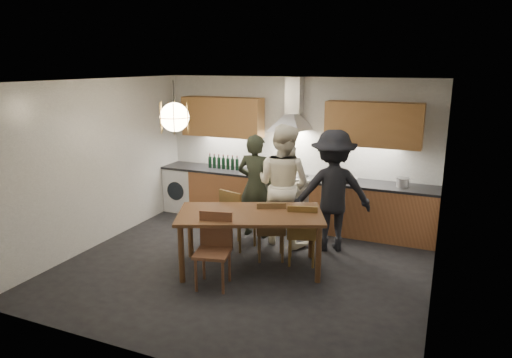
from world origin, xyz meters
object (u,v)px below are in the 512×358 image
at_px(person_left, 255,186).
at_px(stock_pot, 403,183).
at_px(dining_table, 250,219).
at_px(person_mid, 283,185).
at_px(chair_back_left, 235,215).
at_px(wine_bottles, 223,162).
at_px(person_right, 332,191).
at_px(chair_front, 214,244).
at_px(mixing_bowl, 348,180).

bearing_deg(person_left, stock_pot, -160.71).
distance_m(dining_table, stock_pot, 2.68).
xyz_separation_m(dining_table, stock_pot, (1.80, 1.97, 0.23)).
bearing_deg(person_mid, stock_pot, -140.70).
height_order(chair_back_left, wine_bottles, wine_bottles).
xyz_separation_m(person_left, person_mid, (0.52, -0.11, 0.10)).
relative_size(stock_pot, wine_bottles, 0.31).
height_order(dining_table, stock_pot, stock_pot).
bearing_deg(person_right, dining_table, 30.42).
xyz_separation_m(chair_front, person_mid, (0.33, 1.70, 0.41)).
distance_m(person_right, mixing_bowl, 0.76).
xyz_separation_m(person_right, stock_pot, (0.95, 0.80, 0.03)).
xyz_separation_m(person_mid, mixing_bowl, (0.86, 0.81, -0.02)).
xyz_separation_m(chair_back_left, wine_bottles, (-0.92, 1.43, 0.49)).
bearing_deg(chair_back_left, dining_table, 148.85).
relative_size(chair_back_left, stock_pot, 4.79).
bearing_deg(person_right, wine_bottles, -43.46).
xyz_separation_m(chair_back_left, person_right, (1.37, 0.59, 0.39)).
bearing_deg(wine_bottles, person_left, -38.29).
xyz_separation_m(person_right, wine_bottles, (-2.29, 0.83, 0.10)).
bearing_deg(mixing_bowl, dining_table, -115.93).
bearing_deg(chair_front, dining_table, 53.78).
distance_m(person_left, stock_pot, 2.37).
distance_m(chair_front, mixing_bowl, 2.81).
bearing_deg(person_mid, chair_front, 92.13).
relative_size(person_right, mixing_bowl, 6.27).
bearing_deg(chair_back_left, person_mid, -119.91).
bearing_deg(person_mid, person_right, -163.25).
height_order(chair_back_left, person_right, person_right).
bearing_deg(person_left, chair_front, 97.05).
relative_size(person_right, wine_bottles, 2.95).
relative_size(chair_back_left, person_left, 0.55).
xyz_separation_m(person_left, stock_pot, (2.25, 0.75, 0.11)).
relative_size(dining_table, stock_pot, 11.08).
height_order(chair_front, wine_bottles, wine_bottles).
xyz_separation_m(chair_front, wine_bottles, (-1.18, 2.59, 0.48)).
bearing_deg(wine_bottles, person_right, -20.02).
height_order(person_left, person_right, person_right).
bearing_deg(person_left, person_right, 178.51).
bearing_deg(stock_pot, dining_table, -132.45).
relative_size(chair_back_left, wine_bottles, 1.50).
xyz_separation_m(person_mid, wine_bottles, (-1.51, 0.88, 0.07)).
bearing_deg(dining_table, person_right, 31.09).
bearing_deg(chair_back_left, stock_pot, -131.62).
bearing_deg(dining_table, wine_bottles, 102.77).
xyz_separation_m(chair_front, person_left, (-0.19, 1.81, 0.31)).
distance_m(chair_front, person_right, 2.11).
bearing_deg(wine_bottles, dining_table, -54.46).
distance_m(person_mid, stock_pot, 1.93).
distance_m(dining_table, person_mid, 1.15).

